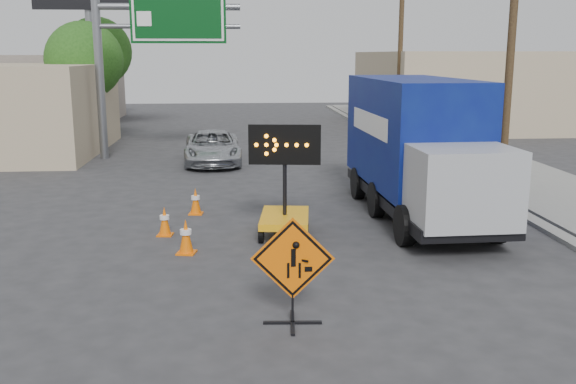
{
  "coord_description": "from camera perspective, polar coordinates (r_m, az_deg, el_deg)",
  "views": [
    {
      "loc": [
        -0.74,
        -10.21,
        4.45
      ],
      "look_at": [
        0.27,
        2.31,
        1.75
      ],
      "focal_mm": 40.0,
      "sensor_mm": 36.0,
      "label": 1
    }
  ],
  "objects": [
    {
      "name": "cone_a",
      "position": [
        14.78,
        -9.06,
        -3.91
      ],
      "size": [
        0.48,
        0.48,
        0.81
      ],
      "rotation": [
        0.0,
        0.0,
        -0.2
      ],
      "color": "#F46405",
      "rests_on": "ground"
    },
    {
      "name": "pickup_truck",
      "position": [
        26.78,
        -6.72,
        3.96
      ],
      "size": [
        2.45,
        4.96,
        1.35
      ],
      "primitive_type": "imported",
      "rotation": [
        0.0,
        0.0,
        0.04
      ],
      "color": "#B5B8BC",
      "rests_on": "ground"
    },
    {
      "name": "highway_gantry",
      "position": [
        28.41,
        -12.41,
        13.12
      ],
      "size": [
        6.18,
        0.38,
        6.9
      ],
      "color": "slate",
      "rests_on": "ground"
    },
    {
      "name": "ground",
      "position": [
        11.16,
        -0.44,
        -11.36
      ],
      "size": [
        100.0,
        100.0,
        0.0
      ],
      "primitive_type": "plane",
      "color": "#2D2D30",
      "rests_on": "ground"
    },
    {
      "name": "construction_sign",
      "position": [
        10.69,
        0.41,
        -6.85
      ],
      "size": [
        1.4,
        0.99,
        1.85
      ],
      "rotation": [
        0.0,
        0.0,
        -0.07
      ],
      "color": "black",
      "rests_on": "ground"
    },
    {
      "name": "arrow_board",
      "position": [
        15.99,
        -0.29,
        -1.68
      ],
      "size": [
        1.76,
        2.08,
        2.79
      ],
      "rotation": [
        0.0,
        0.0,
        -0.12
      ],
      "color": "#F0A10D",
      "rests_on": "ground"
    },
    {
      "name": "tree_left_near",
      "position": [
        33.02,
        -17.65,
        11.09
      ],
      "size": [
        3.71,
        3.71,
        6.03
      ],
      "color": "#47371E",
      "rests_on": "ground"
    },
    {
      "name": "cone_c",
      "position": [
        18.36,
        -8.21,
        -0.8
      ],
      "size": [
        0.42,
        0.42,
        0.76
      ],
      "rotation": [
        0.0,
        0.0,
        -0.1
      ],
      "color": "#F46405",
      "rests_on": "ground"
    },
    {
      "name": "box_truck",
      "position": [
        18.04,
        11.5,
        3.2
      ],
      "size": [
        2.74,
        8.05,
        3.8
      ],
      "rotation": [
        0.0,
        0.0,
        0.03
      ],
      "color": "black",
      "rests_on": "ground"
    },
    {
      "name": "building_right_far",
      "position": [
        42.55,
        14.41,
        8.88
      ],
      "size": [
        10.0,
        14.0,
        4.6
      ],
      "primitive_type": "cube",
      "color": "tan",
      "rests_on": "ground"
    },
    {
      "name": "utility_pole_near",
      "position": [
        22.02,
        19.21,
        12.1
      ],
      "size": [
        1.8,
        0.26,
        9.0
      ],
      "color": "#47371E",
      "rests_on": "ground"
    },
    {
      "name": "storefront_left_far",
      "position": [
        46.51,
        -22.72,
        8.45
      ],
      "size": [
        12.0,
        10.0,
        4.4
      ],
      "primitive_type": "cube",
      "color": "gray",
      "rests_on": "ground"
    },
    {
      "name": "utility_pole_far",
      "position": [
        35.31,
        9.95,
        12.35
      ],
      "size": [
        1.8,
        0.26,
        9.0
      ],
      "color": "#47371E",
      "rests_on": "ground"
    },
    {
      "name": "sidewalk_right",
      "position": [
        27.56,
        17.28,
        2.46
      ],
      "size": [
        4.0,
        60.0,
        0.15
      ],
      "primitive_type": "cube",
      "color": "gray",
      "rests_on": "ground"
    },
    {
      "name": "tree_left_far",
      "position": [
        41.05,
        -16.58,
        11.86
      ],
      "size": [
        4.1,
        4.1,
        6.66
      ],
      "color": "#47371E",
      "rests_on": "ground"
    },
    {
      "name": "curb_right",
      "position": [
        26.79,
        12.7,
        2.42
      ],
      "size": [
        0.4,
        60.0,
        0.12
      ],
      "primitive_type": "cube",
      "color": "gray",
      "rests_on": "ground"
    },
    {
      "name": "cone_b",
      "position": [
        16.34,
        -10.91,
        -2.55
      ],
      "size": [
        0.42,
        0.42,
        0.74
      ],
      "rotation": [
        0.0,
        0.0,
        -0.13
      ],
      "color": "#F46405",
      "rests_on": "ground"
    }
  ]
}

